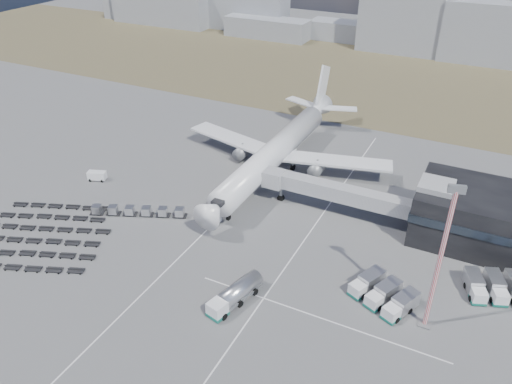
% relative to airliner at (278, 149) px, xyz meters
% --- Properties ---
extents(ground, '(420.00, 420.00, 0.00)m').
position_rel_airliner_xyz_m(ground, '(0.00, -32.38, -5.29)').
color(ground, '#565659').
rests_on(ground, ground).
extents(grass_strip, '(420.00, 90.00, 0.01)m').
position_rel_airliner_xyz_m(grass_strip, '(0.00, 77.62, -5.29)').
color(grass_strip, '#4C452E').
rests_on(grass_strip, ground).
extents(lane_markings, '(47.12, 110.00, 0.01)m').
position_rel_airliner_xyz_m(lane_markings, '(9.77, -29.38, -5.29)').
color(lane_markings, silver).
rests_on(lane_markings, ground).
extents(terminal, '(30.40, 16.40, 11.00)m').
position_rel_airliner_xyz_m(terminal, '(47.77, -8.41, -0.04)').
color(terminal, black).
rests_on(terminal, ground).
extents(jet_bridge, '(30.30, 3.80, 7.05)m').
position_rel_airliner_xyz_m(jet_bridge, '(15.90, -11.95, -0.24)').
color(jet_bridge, '#939399').
rests_on(jet_bridge, ground).
extents(airliner, '(51.59, 64.53, 17.62)m').
position_rel_airliner_xyz_m(airliner, '(0.00, 0.00, 0.00)').
color(airliner, white).
rests_on(airliner, ground).
extents(skyline, '(289.55, 23.13, 25.82)m').
position_rel_airliner_xyz_m(skyline, '(-11.14, 115.84, 3.40)').
color(skyline, gray).
rests_on(skyline, ground).
extents(fuel_tanker, '(5.12, 10.81, 3.39)m').
position_rel_airliner_xyz_m(fuel_tanker, '(12.40, -43.30, -3.60)').
color(fuel_tanker, white).
rests_on(fuel_tanker, ground).
extents(pushback_tug, '(4.01, 2.91, 1.59)m').
position_rel_airliner_xyz_m(pushback_tug, '(-2.73, -25.28, -4.50)').
color(pushback_tug, white).
rests_on(pushback_tug, ground).
extents(utility_van, '(4.38, 3.06, 2.16)m').
position_rel_airliner_xyz_m(utility_van, '(-34.22, -22.73, -4.21)').
color(utility_van, white).
rests_on(utility_van, ground).
extents(catering_truck, '(3.95, 6.10, 2.60)m').
position_rel_airliner_xyz_m(catering_truck, '(0.49, 7.13, -3.96)').
color(catering_truck, white).
rests_on(catering_truck, ground).
extents(service_trucks_near, '(11.01, 9.91, 2.74)m').
position_rel_airliner_xyz_m(service_trucks_near, '(33.10, -32.43, -3.80)').
color(service_trucks_near, white).
rests_on(service_trucks_near, ground).
extents(service_trucks_far, '(13.61, 10.53, 2.67)m').
position_rel_airliner_xyz_m(service_trucks_far, '(50.32, -22.19, -3.84)').
color(service_trucks_far, white).
rests_on(service_trucks_far, ground).
extents(uld_row, '(18.65, 9.19, 1.78)m').
position_rel_airliner_xyz_m(uld_row, '(-16.92, -30.12, -4.23)').
color(uld_row, black).
rests_on(uld_row, ground).
extents(baggage_dollies, '(30.12, 28.28, 0.67)m').
position_rel_airliner_xyz_m(baggage_dollies, '(-29.36, -44.34, -4.96)').
color(baggage_dollies, black).
rests_on(baggage_dollies, ground).
extents(floodlight_mast, '(2.31, 1.87, 24.21)m').
position_rel_airliner_xyz_m(floodlight_mast, '(40.04, -34.65, 6.84)').
color(floodlight_mast, '#B11C24').
rests_on(floodlight_mast, ground).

